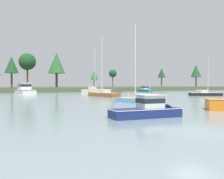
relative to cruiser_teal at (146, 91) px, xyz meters
The scene contains 18 objects.
ground_plane 70.58m from the cruiser_teal, 122.81° to the right, with size 441.30×441.30×0.00m, color gray.
far_shore_bank 50.47m from the cruiser_teal, 139.26° to the left, with size 198.59×49.43×1.52m, color #4C563D.
cruiser_teal is the anchor object (origin of this frame).
sailboat_black 28.93m from the cruiser_teal, 97.23° to the right, with size 7.38×5.04×9.29m.
sailboat_cream 18.33m from the cruiser_teal, behind, with size 9.10×6.92×15.04m.
dinghy_grey 18.87m from the cruiser_teal, 149.01° to the right, with size 3.91×3.05×0.63m.
cruiser_navy 65.07m from the cruiser_teal, 124.40° to the right, with size 6.55×2.24×3.36m.
sailboat_skyblue 50.47m from the cruiser_teal, 126.02° to the right, with size 3.72×7.63×11.40m.
sailboat_wood 34.45m from the cruiser_teal, 139.52° to the right, with size 3.98×8.55×12.96m.
cruiser_white 39.06m from the cruiser_teal, behind, with size 4.41×11.16×5.37m.
mooring_buoy_yellow 23.85m from the cruiser_teal, 135.15° to the right, with size 0.48×0.48×0.53m.
shore_tree_center_left 48.96m from the cruiser_teal, 133.79° to the left, with size 6.69×6.69×13.42m.
shore_tree_center 29.93m from the cruiser_teal, 85.11° to the left, with size 3.43×3.43×7.65m.
shore_tree_right_mid 35.79m from the cruiser_teal, 96.34° to the left, with size 3.45×3.45×7.51m.
shore_tree_inland_a 44.40m from the cruiser_teal, 22.75° to the left, with size 4.83×4.83×10.35m.
shore_tree_far_left 43.28m from the cruiser_teal, 164.57° to the left, with size 4.11×4.11×9.49m.
shore_tree_inland_b 32.87m from the cruiser_teal, 144.05° to the left, with size 5.96×5.96×12.29m.
shore_tree_center_right 47.26m from the cruiser_teal, 45.21° to the left, with size 4.00×4.00×9.49m.
Camera 1 is at (-10.24, -10.22, 2.54)m, focal length 40.11 mm.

